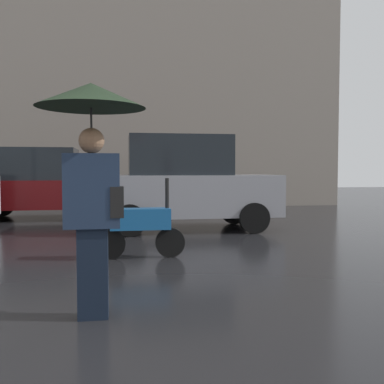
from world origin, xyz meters
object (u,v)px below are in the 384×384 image
object	(u,v)px
parked_scooter	(137,222)
parked_car_right	(185,183)
parked_car_distant	(41,184)
pedestrian_with_umbrella	(92,140)

from	to	relation	value
parked_scooter	parked_car_right	size ratio (longest dim) A/B	0.34
parked_car_right	parked_car_distant	size ratio (longest dim) A/B	1.01
parked_scooter	pedestrian_with_umbrella	bearing A→B (deg)	-108.84
parked_car_distant	pedestrian_with_umbrella	bearing A→B (deg)	-91.54
pedestrian_with_umbrella	parked_car_right	xyz separation A→B (m)	(1.68, 5.75, -0.57)
parked_scooter	parked_car_distant	size ratio (longest dim) A/B	0.34
parked_car_distant	parked_scooter	bearing A→B (deg)	-81.87
pedestrian_with_umbrella	parked_scooter	xyz separation A→B (m)	(0.50, 2.66, -1.07)
pedestrian_with_umbrella	parked_car_distant	distance (m)	8.82
pedestrian_with_umbrella	parked_scooter	world-z (taller)	pedestrian_with_umbrella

